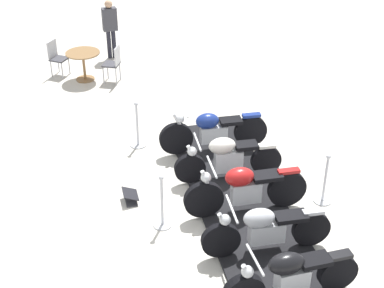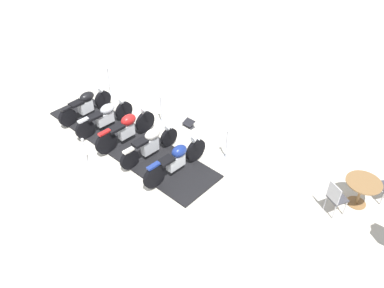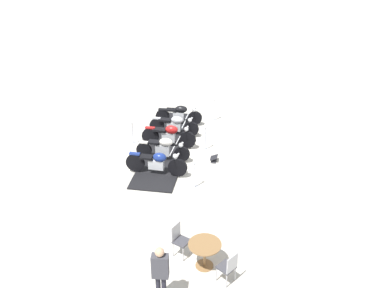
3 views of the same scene
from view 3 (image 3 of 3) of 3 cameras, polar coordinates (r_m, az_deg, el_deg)
ground_plane at (r=17.58m, az=-3.07°, el=-0.37°), size 80.00×80.00×0.00m
display_platform at (r=17.56m, az=-3.07°, el=-0.29°), size 3.61×6.63×0.05m
motorcycle_navy at (r=15.51m, az=-4.64°, el=-2.42°), size 2.16×1.01×1.02m
motorcycle_cream at (r=16.41m, az=-3.76°, el=-0.54°), size 1.99×0.98×0.89m
motorcycle_maroon at (r=17.31m, az=-3.01°, el=1.23°), size 2.12×0.98×1.03m
motorcycle_chrome at (r=18.26m, az=-2.30°, el=2.61°), size 2.02×1.01×0.94m
motorcycle_black at (r=19.22m, az=-1.68°, el=3.96°), size 2.04×0.86×0.91m
stanchion_right_front at (r=14.85m, az=0.36°, el=-4.76°), size 0.34×0.34×1.04m
stanchion_left_mid at (r=17.79m, az=-7.82°, el=0.88°), size 0.34×0.34×1.01m
stanchion_right_mid at (r=17.19m, az=1.79°, el=0.22°), size 0.33×0.33×1.05m
stanchion_right_rear at (r=19.63m, az=2.88°, el=4.03°), size 0.32×0.32×1.10m
info_placard at (r=16.55m, az=2.91°, el=-2.01°), size 0.38×0.45×0.22m
cafe_table at (r=11.71m, az=1.69°, el=-13.74°), size 0.89×0.89×0.77m
cafe_chair_near_table at (r=12.07m, az=-1.70°, el=-12.31°), size 0.57×0.57×0.99m
cafe_chair_across_table at (r=11.35m, az=4.85°, el=-15.81°), size 0.56×0.56×0.95m
bystander_person at (r=10.59m, az=-4.21°, el=-16.32°), size 0.44×0.31×1.68m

